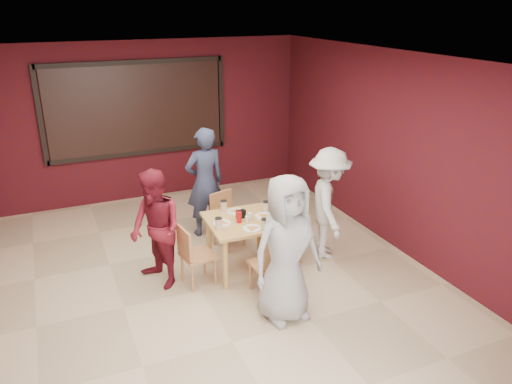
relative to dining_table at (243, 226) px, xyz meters
name	(u,v)px	position (x,y,z in m)	size (l,w,h in m)	color
floor	(201,290)	(-0.69, -0.26, -0.65)	(7.00, 7.00, 0.00)	#CBB28D
window_blinds	(137,109)	(-0.69, 3.19, 1.00)	(3.00, 0.02, 1.50)	black
dining_table	(243,226)	(0.00, 0.00, 0.00)	(0.97, 0.97, 0.89)	tan
chair_front	(270,262)	(0.06, -0.70, -0.20)	(0.42, 0.42, 0.80)	#B97048
chair_back	(226,216)	(0.05, 0.81, -0.19)	(0.50, 0.50, 0.81)	#B97048
chair_left	(193,253)	(-0.73, -0.09, -0.19)	(0.44, 0.44, 0.81)	#B97048
chair_right	(289,225)	(0.69, 0.03, -0.13)	(0.45, 0.45, 0.92)	#B97048
diner_front	(286,249)	(0.04, -1.17, 0.21)	(0.84, 0.55, 1.72)	#9E9E9E
diner_back	(205,182)	(-0.10, 1.29, 0.20)	(0.62, 0.40, 1.69)	#2F3754
diner_left	(156,230)	(-1.12, 0.11, 0.11)	(0.74, 0.58, 1.52)	maroon
diner_right	(329,204)	(1.25, -0.07, 0.14)	(1.02, 0.59, 1.58)	silver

